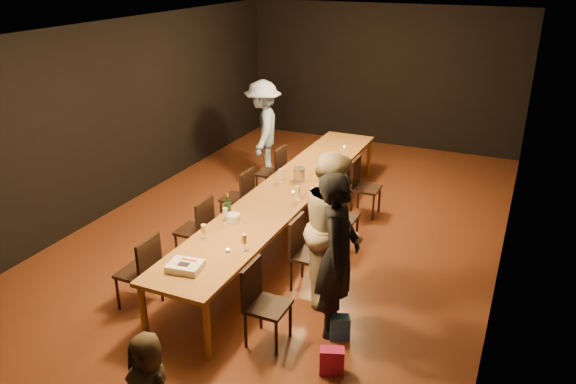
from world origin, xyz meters
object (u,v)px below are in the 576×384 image
at_px(man_blue, 263,129).
at_px(chair_left_2, 237,197).
at_px(woman_birthday, 338,255).
at_px(chair_right_0, 268,305).
at_px(chair_left_0, 138,271).
at_px(birthday_cake, 185,266).
at_px(chair_left_3, 271,172).
at_px(champagne_bottle, 228,206).
at_px(ice_bucket, 299,174).
at_px(table, 287,192).
at_px(woman_tan, 333,227).
at_px(plate_stack, 233,218).
at_px(chair_right_1, 310,255).
at_px(chair_right_3, 366,188).
at_px(chair_left_1, 194,230).
at_px(chair_right_2, 342,217).

bearing_deg(man_blue, chair_left_2, -5.94).
bearing_deg(woman_birthday, chair_right_0, 124.07).
distance_m(chair_left_0, birthday_cake, 0.86).
bearing_deg(chair_left_2, chair_left_3, 0.00).
bearing_deg(champagne_bottle, chair_left_2, 114.54).
bearing_deg(ice_bucket, table, -93.06).
distance_m(woman_tan, champagne_bottle, 1.45).
bearing_deg(plate_stack, birthday_cake, -84.77).
bearing_deg(birthday_cake, chair_right_1, 47.75).
bearing_deg(table, champagne_bottle, -104.22).
bearing_deg(ice_bucket, plate_stack, -97.01).
height_order(chair_left_2, woman_tan, woman_tan).
bearing_deg(ice_bucket, chair_left_2, -155.80).
distance_m(chair_right_1, plate_stack, 1.09).
distance_m(table, chair_right_3, 1.49).
relative_size(chair_left_2, woman_tan, 0.50).
height_order(chair_left_3, woman_tan, woman_tan).
relative_size(chair_left_0, plate_stack, 5.06).
bearing_deg(chair_right_0, woman_birthday, 131.65).
distance_m(birthday_cake, champagne_bottle, 1.36).
relative_size(chair_right_0, chair_right_3, 1.00).
bearing_deg(chair_left_1, plate_stack, -96.99).
bearing_deg(chair_left_1, woman_tan, -91.31).
xyz_separation_m(man_blue, birthday_cake, (1.36, -4.63, -0.12)).
distance_m(birthday_cake, ice_bucket, 2.93).
height_order(woman_tan, man_blue, woman_tan).
bearing_deg(man_blue, chair_right_2, 25.92).
xyz_separation_m(chair_right_0, plate_stack, (-1.03, 1.12, 0.34)).
bearing_deg(champagne_bottle, ice_bucket, 78.46).
bearing_deg(chair_right_2, chair_right_1, -0.00).
distance_m(chair_left_3, ice_bucket, 1.25).
bearing_deg(table, woman_birthday, -52.68).
height_order(table, chair_right_2, chair_right_2).
bearing_deg(ice_bucket, chair_right_3, 44.29).
relative_size(chair_right_3, chair_left_1, 1.00).
distance_m(chair_right_2, chair_right_3, 1.20).
relative_size(chair_right_0, plate_stack, 5.06).
distance_m(chair_right_0, chair_right_1, 1.20).
bearing_deg(chair_left_1, chair_right_0, -125.22).
distance_m(chair_left_0, woman_birthday, 2.39).
distance_m(chair_right_0, chair_left_2, 2.94).
relative_size(chair_right_3, woman_tan, 0.50).
relative_size(chair_right_1, woman_birthday, 0.50).
distance_m(table, chair_right_0, 2.56).
bearing_deg(chair_left_2, woman_birthday, -129.47).
bearing_deg(woman_tan, woman_birthday, -175.76).
bearing_deg(chair_right_3, champagne_bottle, -25.69).
distance_m(chair_left_1, woman_birthday, 2.43).
relative_size(man_blue, champagne_bottle, 5.38).
distance_m(chair_left_1, birthday_cake, 1.58).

